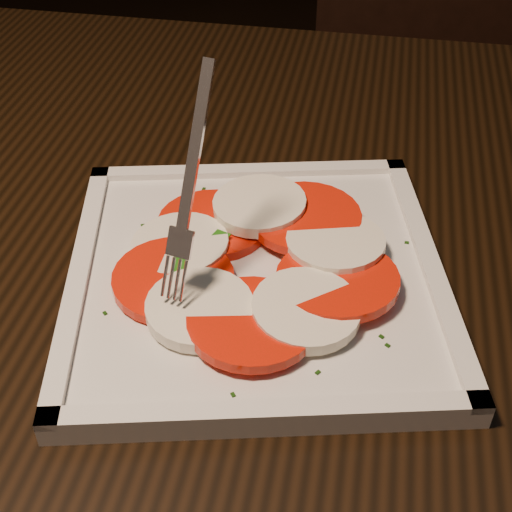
{
  "coord_description": "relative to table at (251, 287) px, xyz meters",
  "views": [
    {
      "loc": [
        0.07,
        -0.25,
        1.13
      ],
      "look_at": [
        -0.05,
        0.15,
        0.78
      ],
      "focal_mm": 50.0,
      "sensor_mm": 36.0,
      "label": 1
    }
  ],
  "objects": [
    {
      "name": "fork",
      "position": [
        -0.0,
        -0.12,
        0.21
      ],
      "size": [
        0.04,
        0.08,
        0.15
      ],
      "primitive_type": null,
      "rotation": [
        0.0,
        0.0,
        -0.1
      ],
      "color": "white",
      "rests_on": "caprese_salad"
    },
    {
      "name": "plate",
      "position": [
        0.03,
        -0.1,
        0.11
      ],
      "size": [
        0.37,
        0.37,
        0.01
      ],
      "primitive_type": "cube",
      "rotation": [
        0.0,
        0.0,
        0.34
      ],
      "color": "silver",
      "rests_on": "table"
    },
    {
      "name": "table",
      "position": [
        0.0,
        0.0,
        0.0
      ],
      "size": [
        1.28,
        0.93,
        0.75
      ],
      "rotation": [
        0.0,
        0.0,
        0.11
      ],
      "color": "black",
      "rests_on": "ground"
    },
    {
      "name": "chair",
      "position": [
        0.13,
        0.67,
        -0.12
      ],
      "size": [
        0.51,
        0.51,
        0.93
      ],
      "rotation": [
        0.0,
        0.0,
        0.24
      ],
      "color": "black",
      "rests_on": "ground"
    },
    {
      "name": "caprese_salad",
      "position": [
        0.03,
        -0.1,
        0.12
      ],
      "size": [
        0.22,
        0.23,
        0.02
      ],
      "color": "red",
      "rests_on": "plate"
    }
  ]
}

